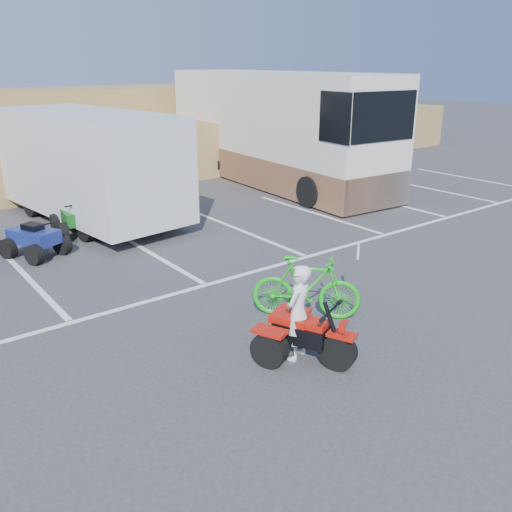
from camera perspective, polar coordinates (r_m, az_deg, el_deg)
ground at (r=9.01m, az=3.01°, el=-7.81°), size 100.00×100.00×0.00m
parking_stripes at (r=12.51m, az=-6.01°, el=0.25°), size 28.00×5.16×0.01m
grass_embankment at (r=22.32m, az=-24.04°, el=11.08°), size 40.00×8.50×3.10m
red_trike_atv at (r=8.21m, az=5.28°, el=-10.81°), size 1.55×1.73×0.93m
rider at (r=7.92m, az=4.45°, el=-5.98°), size 0.63×0.54×1.47m
green_dirt_bike at (r=9.24m, az=5.31°, el=-3.31°), size 1.66×1.70×1.11m
cargo_trailer at (r=15.46m, az=-17.23°, el=9.31°), size 3.26×6.53×2.93m
rv_motorhome at (r=19.91m, az=1.91°, el=12.51°), size 3.39×10.68×3.78m
quad_atv_blue at (r=13.28m, az=-22.08°, el=0.00°), size 1.42×1.58×0.85m
quad_atv_green at (r=14.58m, az=-18.26°, el=2.17°), size 1.22×1.53×0.92m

